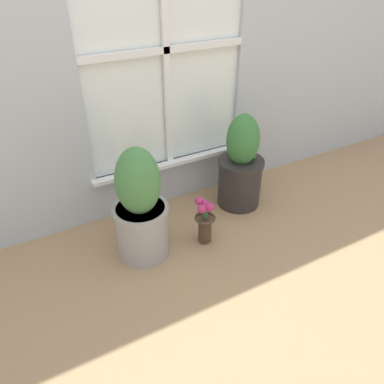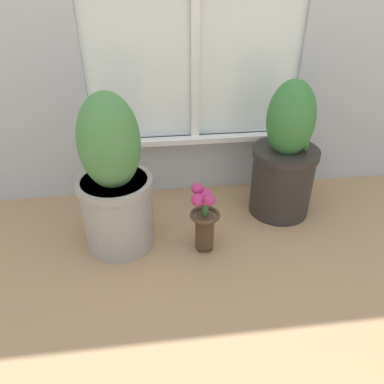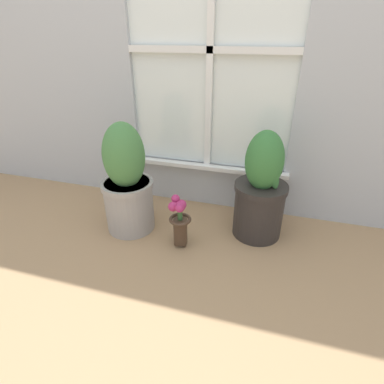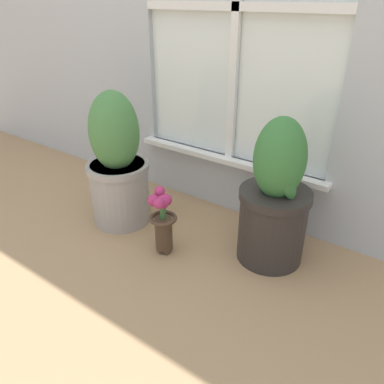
# 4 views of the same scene
# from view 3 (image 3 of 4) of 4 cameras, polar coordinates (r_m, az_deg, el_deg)

# --- Properties ---
(ground_plane) EXTENTS (10.00, 10.00, 0.00)m
(ground_plane) POSITION_cam_3_polar(r_m,az_deg,el_deg) (1.55, -2.80, -12.97)
(ground_plane) COLOR tan
(potted_plant_left) EXTENTS (0.29, 0.29, 0.63)m
(potted_plant_left) POSITION_cam_3_polar(r_m,az_deg,el_deg) (1.67, -12.27, 1.52)
(potted_plant_left) COLOR #9E9993
(potted_plant_left) RESTS_ON ground_plane
(potted_plant_right) EXTENTS (0.28, 0.28, 0.60)m
(potted_plant_right) POSITION_cam_3_polar(r_m,az_deg,el_deg) (1.63, 12.94, -0.11)
(potted_plant_right) COLOR #2D2826
(potted_plant_right) RESTS_ON ground_plane
(flower_vase) EXTENTS (0.12, 0.12, 0.29)m
(flower_vase) POSITION_cam_3_polar(r_m,az_deg,el_deg) (1.55, -2.39, -5.37)
(flower_vase) COLOR #473323
(flower_vase) RESTS_ON ground_plane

